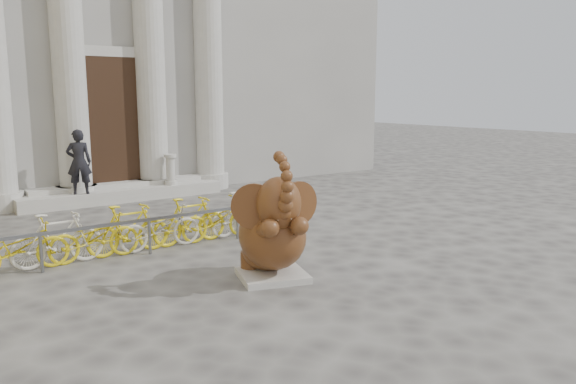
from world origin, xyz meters
TOP-DOWN VIEW (x-y plane):
  - ground at (0.00, 0.00)m, footprint 80.00×80.00m
  - classical_building at (0.00, 14.93)m, footprint 22.00×10.70m
  - entrance_steps at (0.00, 9.40)m, footprint 6.00×1.20m
  - elephant_statue at (-0.50, 0.72)m, footprint 1.47×1.75m
  - bike_rack at (-1.61, 3.65)m, footprint 8.00×0.53m
  - pedestrian at (-1.30, 9.05)m, footprint 0.76×0.62m
  - balustrade_post at (1.44, 9.10)m, footprint 0.38×0.38m

SIDE VIEW (x-z plane):
  - ground at x=0.00m, z-range 0.00..0.00m
  - entrance_steps at x=0.00m, z-range 0.00..0.36m
  - bike_rack at x=-1.61m, z-range 0.00..1.00m
  - balustrade_post at x=1.44m, z-range 0.32..1.27m
  - elephant_statue at x=-0.50m, z-range -0.30..1.91m
  - pedestrian at x=-1.30m, z-range 0.36..2.17m
  - classical_building at x=0.00m, z-range -0.02..11.98m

